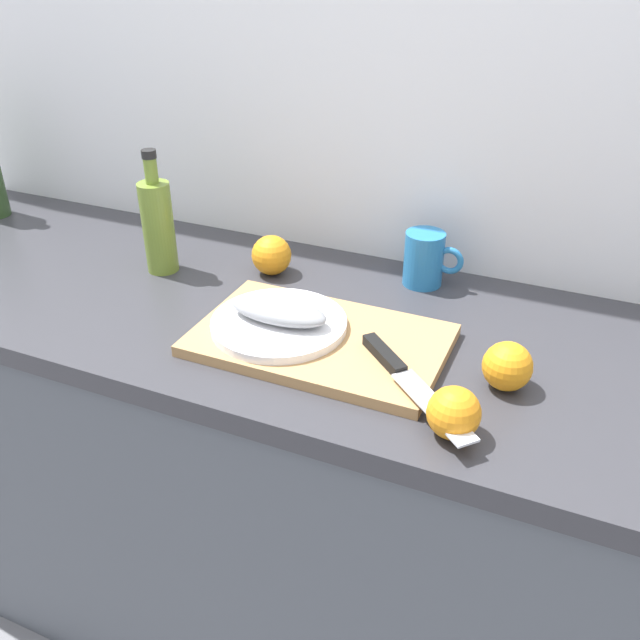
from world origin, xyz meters
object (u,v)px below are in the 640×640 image
object	(u,v)px
coffee_mug_0	(425,259)
orange_0	(507,366)
fish_fillet	(279,311)
olive_oil_bottle	(158,224)
white_plate	(279,324)
cutting_board	(320,340)
chef_knife	(401,372)

from	to	relation	value
coffee_mug_0	orange_0	xyz separation A→B (m)	(0.21, -0.29, -0.02)
fish_fillet	olive_oil_bottle	size ratio (longest dim) A/B	0.70
fish_fillet	white_plate	bearing A→B (deg)	0.00
white_plate	coffee_mug_0	world-z (taller)	coffee_mug_0
fish_fillet	orange_0	xyz separation A→B (m)	(0.39, 0.01, -0.01)
cutting_board	olive_oil_bottle	xyz separation A→B (m)	(-0.42, 0.14, 0.09)
cutting_board	white_plate	bearing A→B (deg)	-176.12
fish_fillet	coffee_mug_0	xyz separation A→B (m)	(0.17, 0.30, 0.00)
white_plate	coffee_mug_0	bearing A→B (deg)	59.89
cutting_board	coffee_mug_0	distance (m)	0.31
cutting_board	orange_0	distance (m)	0.31
cutting_board	coffee_mug_0	size ratio (longest dim) A/B	3.59
chef_knife	olive_oil_bottle	size ratio (longest dim) A/B	0.92
orange_0	chef_knife	bearing A→B (deg)	-155.69
cutting_board	coffee_mug_0	xyz separation A→B (m)	(0.10, 0.29, 0.04)
white_plate	orange_0	world-z (taller)	orange_0
olive_oil_bottle	fish_fillet	bearing A→B (deg)	-22.67
white_plate	chef_knife	xyz separation A→B (m)	(0.24, -0.06, 0.00)
olive_oil_bottle	orange_0	distance (m)	0.74
olive_oil_bottle	orange_0	size ratio (longest dim) A/B	3.27
fish_fillet	olive_oil_bottle	bearing A→B (deg)	157.33
white_plate	chef_knife	size ratio (longest dim) A/B	1.01
olive_oil_bottle	orange_0	bearing A→B (deg)	-10.32
chef_knife	fish_fillet	bearing A→B (deg)	-151.08
fish_fillet	olive_oil_bottle	world-z (taller)	olive_oil_bottle
orange_0	cutting_board	bearing A→B (deg)	-179.10
fish_fillet	olive_oil_bottle	distance (m)	0.37
cutting_board	fish_fillet	xyz separation A→B (m)	(-0.08, -0.01, 0.04)
white_plate	coffee_mug_0	distance (m)	0.35
olive_oil_bottle	coffee_mug_0	xyz separation A→B (m)	(0.51, 0.16, -0.05)
chef_knife	olive_oil_bottle	bearing A→B (deg)	-156.60
coffee_mug_0	orange_0	world-z (taller)	coffee_mug_0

